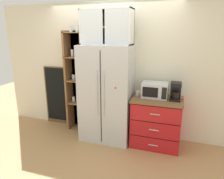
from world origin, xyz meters
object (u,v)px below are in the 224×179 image
at_px(coffee_maker, 176,91).
at_px(microwave, 155,90).
at_px(refrigerator, 107,94).
at_px(mug_sage, 158,96).
at_px(mug_cream, 138,93).
at_px(bottle_green, 158,91).
at_px(chalkboard_menu, 58,95).

bearing_deg(coffee_maker, microwave, 173.12).
distance_m(refrigerator, mug_sage, 0.93).
distance_m(coffee_maker, mug_cream, 0.66).
relative_size(mug_sage, bottle_green, 0.42).
bearing_deg(refrigerator, mug_cream, 6.70).
bearing_deg(mug_sage, mug_cream, 175.88).
height_order(refrigerator, bottle_green, refrigerator).
relative_size(mug_cream, chalkboard_menu, 0.09).
bearing_deg(chalkboard_menu, refrigerator, -13.06).
bearing_deg(refrigerator, microwave, 4.79).
distance_m(microwave, coffee_maker, 0.35).
distance_m(microwave, bottle_green, 0.06).
xyz_separation_m(coffee_maker, chalkboard_menu, (-2.48, 0.26, -0.40)).
bearing_deg(microwave, refrigerator, -175.21).
bearing_deg(microwave, coffee_maker, -6.88).
relative_size(coffee_maker, mug_cream, 2.69).
height_order(bottle_green, chalkboard_menu, chalkboard_menu).
bearing_deg(bottle_green, microwave, -170.07).
bearing_deg(microwave, bottle_green, 9.93).
height_order(microwave, bottle_green, microwave).
xyz_separation_m(refrigerator, mug_sage, (0.93, 0.04, 0.04)).
height_order(microwave, mug_cream, microwave).
relative_size(mug_sage, mug_cream, 0.92).
xyz_separation_m(mug_sage, mug_cream, (-0.36, 0.03, -0.00)).
bearing_deg(chalkboard_menu, bottle_green, -5.47).
xyz_separation_m(microwave, chalkboard_menu, (-2.13, 0.22, -0.37)).
bearing_deg(mug_sage, bottle_green, 92.94).
relative_size(microwave, bottle_green, 1.74).
bearing_deg(coffee_maker, bottle_green, 169.73).
relative_size(refrigerator, coffee_maker, 5.75).
xyz_separation_m(coffee_maker, bottle_green, (-0.29, 0.05, -0.05)).
relative_size(refrigerator, mug_cream, 15.49).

